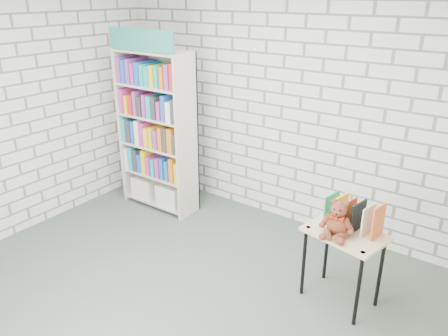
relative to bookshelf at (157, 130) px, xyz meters
The scene contains 6 objects.
ground 2.19m from the bookshelf, 44.61° to the right, with size 4.50×4.50×0.00m, color #475447.
room_shell 2.08m from the bookshelf, 44.61° to the right, with size 4.52×4.02×2.81m.
bookshelf is the anchor object (origin of this frame).
display_table 2.72m from the bookshelf, 10.09° to the right, with size 0.74×0.58×0.71m.
table_books 2.70m from the bookshelf, ahead, with size 0.49×0.29×0.27m.
teddy_bear 2.66m from the bookshelf, 12.22° to the right, with size 0.30×0.28×0.32m.
Camera 1 is at (2.33, -2.38, 2.64)m, focal length 35.00 mm.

